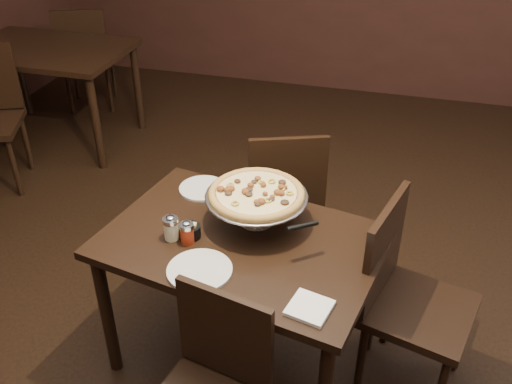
# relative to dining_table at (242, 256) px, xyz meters

# --- Properties ---
(room) EXTENTS (6.04, 7.04, 2.84)m
(room) POSITION_rel_dining_table_xyz_m (0.13, 0.05, 0.77)
(room) COLOR black
(room) RESTS_ON ground
(dining_table) EXTENTS (1.29, 0.99, 0.73)m
(dining_table) POSITION_rel_dining_table_xyz_m (0.00, 0.00, 0.00)
(dining_table) COLOR black
(dining_table) RESTS_ON ground
(background_table) EXTENTS (1.24, 0.83, 0.78)m
(background_table) POSITION_rel_dining_table_xyz_m (-2.13, 1.85, 0.04)
(background_table) COLOR black
(background_table) RESTS_ON ground
(pizza_stand) EXTENTS (0.45, 0.45, 0.19)m
(pizza_stand) POSITION_rel_dining_table_xyz_m (0.03, 0.13, 0.25)
(pizza_stand) COLOR #B6B6BD
(pizza_stand) RESTS_ON dining_table
(parmesan_shaker) EXTENTS (0.07, 0.07, 0.12)m
(parmesan_shaker) POSITION_rel_dining_table_xyz_m (-0.29, -0.07, 0.15)
(parmesan_shaker) COLOR #F1EFBB
(parmesan_shaker) RESTS_ON dining_table
(pepper_flake_shaker) EXTENTS (0.06, 0.06, 0.11)m
(pepper_flake_shaker) POSITION_rel_dining_table_xyz_m (-0.21, -0.08, 0.15)
(pepper_flake_shaker) COLOR maroon
(pepper_flake_shaker) RESTS_ON dining_table
(packet_caddy) EXTENTS (0.09, 0.09, 0.07)m
(packet_caddy) POSITION_rel_dining_table_xyz_m (-0.22, -0.04, 0.13)
(packet_caddy) COLOR black
(packet_caddy) RESTS_ON dining_table
(napkin_stack) EXTENTS (0.18, 0.18, 0.02)m
(napkin_stack) POSITION_rel_dining_table_xyz_m (0.36, -0.34, 0.10)
(napkin_stack) COLOR white
(napkin_stack) RESTS_ON dining_table
(plate_left) EXTENTS (0.23, 0.23, 0.01)m
(plate_left) POSITION_rel_dining_table_xyz_m (-0.29, 0.33, 0.10)
(plate_left) COLOR silver
(plate_left) RESTS_ON dining_table
(plate_near) EXTENTS (0.26, 0.26, 0.01)m
(plate_near) POSITION_rel_dining_table_xyz_m (-0.10, -0.25, 0.10)
(plate_near) COLOR silver
(plate_near) RESTS_ON dining_table
(serving_spatula) EXTENTS (0.17, 0.17, 0.02)m
(serving_spatula) POSITION_rel_dining_table_xyz_m (0.27, -0.04, 0.24)
(serving_spatula) COLOR #B6B6BD
(serving_spatula) RESTS_ON pizza_stand
(chair_far) EXTENTS (0.54, 0.54, 0.89)m
(chair_far) POSITION_rel_dining_table_xyz_m (0.01, 0.77, -0.15)
(chair_far) COLOR black
(chair_far) RESTS_ON ground
(chair_side) EXTENTS (0.53, 0.53, 0.93)m
(chair_side) POSITION_rel_dining_table_xyz_m (0.71, 0.09, -0.12)
(chair_side) COLOR black
(chair_side) RESTS_ON ground
(bg_chair_far) EXTENTS (0.57, 0.57, 0.93)m
(bg_chair_far) POSITION_rel_dining_table_xyz_m (-2.17, 2.46, -0.12)
(bg_chair_far) COLOR black
(bg_chair_far) RESTS_ON ground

